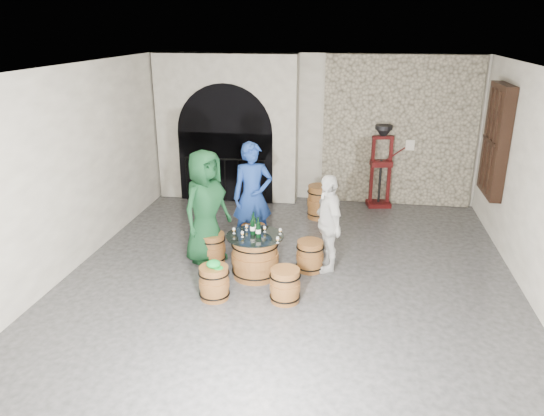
% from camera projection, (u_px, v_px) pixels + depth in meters
% --- Properties ---
extents(ground, '(8.00, 8.00, 0.00)m').
position_uv_depth(ground, '(289.00, 278.00, 8.10)').
color(ground, '#292A2C').
rests_on(ground, ground).
extents(wall_back, '(8.00, 0.00, 8.00)m').
position_uv_depth(wall_back, '(314.00, 129.00, 11.27)').
color(wall_back, silver).
rests_on(wall_back, ground).
extents(wall_front, '(8.00, 0.00, 8.00)m').
position_uv_depth(wall_front, '(221.00, 333.00, 3.85)').
color(wall_front, silver).
rests_on(wall_front, ground).
extents(wall_left, '(0.00, 8.00, 8.00)m').
position_uv_depth(wall_left, '(70.00, 170.00, 8.10)').
color(wall_left, silver).
rests_on(wall_left, ground).
extents(ceiling, '(8.00, 8.00, 0.00)m').
position_uv_depth(ceiling, '(292.00, 68.00, 7.02)').
color(ceiling, beige).
rests_on(ceiling, wall_back).
extents(stone_facing_panel, '(3.20, 0.12, 3.18)m').
position_uv_depth(stone_facing_panel, '(399.00, 132.00, 10.94)').
color(stone_facing_panel, '#AFA58C').
rests_on(stone_facing_panel, ground).
extents(arched_opening, '(3.10, 0.60, 3.19)m').
position_uv_depth(arched_opening, '(227.00, 129.00, 11.33)').
color(arched_opening, silver).
rests_on(arched_opening, ground).
extents(shuttered_window, '(0.23, 1.10, 2.00)m').
position_uv_depth(shuttered_window, '(496.00, 141.00, 9.20)').
color(shuttered_window, black).
rests_on(shuttered_window, wall_right).
extents(barrel_table, '(0.90, 0.90, 0.70)m').
position_uv_depth(barrel_table, '(255.00, 256.00, 8.05)').
color(barrel_table, brown).
rests_on(barrel_table, ground).
extents(barrel_stool_left, '(0.45, 0.45, 0.50)m').
position_uv_depth(barrel_stool_left, '(212.00, 248.00, 8.58)').
color(barrel_stool_left, brown).
rests_on(barrel_stool_left, ground).
extents(barrel_stool_far, '(0.45, 0.45, 0.50)m').
position_uv_depth(barrel_stool_far, '(253.00, 239.00, 8.93)').
color(barrel_stool_far, brown).
rests_on(barrel_stool_far, ground).
extents(barrel_stool_right, '(0.45, 0.45, 0.50)m').
position_uv_depth(barrel_stool_right, '(310.00, 256.00, 8.28)').
color(barrel_stool_right, brown).
rests_on(barrel_stool_right, ground).
extents(barrel_stool_near_right, '(0.45, 0.45, 0.50)m').
position_uv_depth(barrel_stool_near_right, '(285.00, 285.00, 7.35)').
color(barrel_stool_near_right, brown).
rests_on(barrel_stool_near_right, ground).
extents(barrel_stool_near_left, '(0.45, 0.45, 0.50)m').
position_uv_depth(barrel_stool_near_left, '(214.00, 283.00, 7.43)').
color(barrel_stool_near_left, brown).
rests_on(barrel_stool_near_left, ground).
extents(green_cap, '(0.25, 0.20, 0.11)m').
position_uv_depth(green_cap, '(214.00, 264.00, 7.33)').
color(green_cap, '#0D952E').
rests_on(green_cap, barrel_stool_near_left).
extents(person_green, '(0.97, 1.11, 1.91)m').
position_uv_depth(person_green, '(206.00, 207.00, 8.40)').
color(person_green, '#10391D').
rests_on(person_green, ground).
extents(person_blue, '(0.81, 0.66, 1.91)m').
position_uv_depth(person_blue, '(253.00, 196.00, 8.91)').
color(person_blue, navy).
rests_on(person_blue, ground).
extents(person_white, '(0.71, 1.01, 1.59)m').
position_uv_depth(person_white, '(328.00, 223.00, 8.16)').
color(person_white, silver).
rests_on(person_white, ground).
extents(wine_bottle_left, '(0.08, 0.08, 0.32)m').
position_uv_depth(wine_bottle_left, '(253.00, 226.00, 7.93)').
color(wine_bottle_left, black).
rests_on(wine_bottle_left, barrel_table).
extents(wine_bottle_center, '(0.08, 0.08, 0.32)m').
position_uv_depth(wine_bottle_center, '(258.00, 229.00, 7.83)').
color(wine_bottle_center, black).
rests_on(wine_bottle_center, barrel_table).
extents(wine_bottle_right, '(0.08, 0.08, 0.32)m').
position_uv_depth(wine_bottle_right, '(254.00, 224.00, 8.03)').
color(wine_bottle_right, black).
rests_on(wine_bottle_right, barrel_table).
extents(tasting_glass_a, '(0.05, 0.05, 0.10)m').
position_uv_depth(tasting_glass_a, '(242.00, 234.00, 7.85)').
color(tasting_glass_a, '#C47F26').
rests_on(tasting_glass_a, barrel_table).
extents(tasting_glass_b, '(0.05, 0.05, 0.10)m').
position_uv_depth(tasting_glass_b, '(280.00, 231.00, 7.96)').
color(tasting_glass_b, '#C47F26').
rests_on(tasting_glass_b, barrel_table).
extents(tasting_glass_c, '(0.05, 0.05, 0.10)m').
position_uv_depth(tasting_glass_c, '(247.00, 227.00, 8.11)').
color(tasting_glass_c, '#C47F26').
rests_on(tasting_glass_c, barrel_table).
extents(tasting_glass_d, '(0.05, 0.05, 0.10)m').
position_uv_depth(tasting_glass_d, '(265.00, 229.00, 8.05)').
color(tasting_glass_d, '#C47F26').
rests_on(tasting_glass_d, barrel_table).
extents(tasting_glass_e, '(0.05, 0.05, 0.10)m').
position_uv_depth(tasting_glass_e, '(278.00, 240.00, 7.65)').
color(tasting_glass_e, '#C47F26').
rests_on(tasting_glass_e, barrel_table).
extents(tasting_glass_f, '(0.05, 0.05, 0.10)m').
position_uv_depth(tasting_glass_f, '(234.00, 231.00, 7.99)').
color(tasting_glass_f, '#C47F26').
rests_on(tasting_glass_f, barrel_table).
extents(side_barrel, '(0.51, 0.51, 0.68)m').
position_uv_depth(side_barrel, '(319.00, 202.00, 10.51)').
color(side_barrel, brown).
rests_on(side_barrel, ground).
extents(corking_press, '(0.76, 0.48, 1.78)m').
position_uv_depth(corking_press, '(381.00, 160.00, 10.96)').
color(corking_press, '#430C0B').
rests_on(corking_press, ground).
extents(control_box, '(0.18, 0.10, 0.22)m').
position_uv_depth(control_box, '(410.00, 145.00, 10.91)').
color(control_box, silver).
rests_on(control_box, wall_back).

